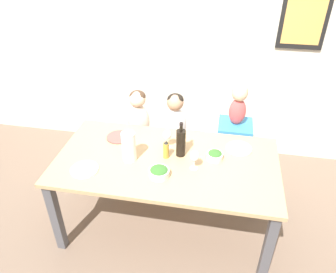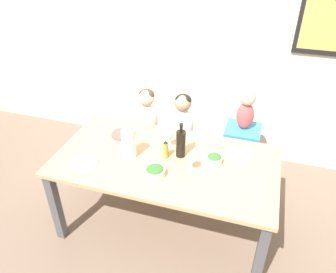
{
  "view_description": "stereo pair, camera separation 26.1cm",
  "coord_description": "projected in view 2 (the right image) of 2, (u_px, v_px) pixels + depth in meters",
  "views": [
    {
      "loc": [
        0.4,
        -2.07,
        2.37
      ],
      "look_at": [
        0.0,
        0.07,
        0.93
      ],
      "focal_mm": 35.0,
      "sensor_mm": 36.0,
      "label": 1
    },
    {
      "loc": [
        0.65,
        -2.01,
        2.37
      ],
      "look_at": [
        0.0,
        0.07,
        0.93
      ],
      "focal_mm": 35.0,
      "sensor_mm": 36.0,
      "label": 2
    }
  ],
  "objects": [
    {
      "name": "paper_towel_roll",
      "position": [
        129.0,
        144.0,
        2.62
      ],
      "size": [
        0.11,
        0.11,
        0.25
      ],
      "color": "white",
      "rests_on": "dining_table"
    },
    {
      "name": "wine_glass_near",
      "position": [
        192.0,
        158.0,
        2.48
      ],
      "size": [
        0.07,
        0.07,
        0.17
      ],
      "color": "white",
      "rests_on": "dining_table"
    },
    {
      "name": "chair_far_center",
      "position": [
        182.0,
        148.0,
        3.42
      ],
      "size": [
        0.38,
        0.37,
        0.47
      ],
      "color": "silver",
      "rests_on": "ground_plane"
    },
    {
      "name": "ground_plane",
      "position": [
        166.0,
        223.0,
        3.07
      ],
      "size": [
        14.0,
        14.0,
        0.0
      ],
      "primitive_type": "plane",
      "color": "#705B4C"
    },
    {
      "name": "person_child_left",
      "position": [
        147.0,
        112.0,
        3.31
      ],
      "size": [
        0.23,
        0.17,
        0.53
      ],
      "color": "beige",
      "rests_on": "chair_far_left"
    },
    {
      "name": "person_child_center",
      "position": [
        183.0,
        118.0,
        3.22
      ],
      "size": [
        0.23,
        0.17,
        0.53
      ],
      "color": "silver",
      "rests_on": "chair_far_center"
    },
    {
      "name": "salad_bowl_small",
      "position": [
        214.0,
        159.0,
        2.61
      ],
      "size": [
        0.13,
        0.13,
        0.08
      ],
      "color": "silver",
      "rests_on": "dining_table"
    },
    {
      "name": "salad_bowl_large",
      "position": [
        155.0,
        171.0,
        2.48
      ],
      "size": [
        0.16,
        0.16,
        0.08
      ],
      "color": "silver",
      "rests_on": "dining_table"
    },
    {
      "name": "dinner_plate_back_left",
      "position": [
        123.0,
        134.0,
        2.96
      ],
      "size": [
        0.22,
        0.22,
        0.01
      ],
      "color": "#D14C47",
      "rests_on": "dining_table"
    },
    {
      "name": "condiment_bottle_hot_sauce",
      "position": [
        166.0,
        149.0,
        2.64
      ],
      "size": [
        0.05,
        0.05,
        0.16
      ],
      "color": "#BC8E33",
      "rests_on": "dining_table"
    },
    {
      "name": "wall_back",
      "position": [
        205.0,
        38.0,
        3.4
      ],
      "size": [
        10.0,
        0.09,
        2.7
      ],
      "color": "beige",
      "rests_on": "ground_plane"
    },
    {
      "name": "dining_table",
      "position": [
        165.0,
        168.0,
        2.71
      ],
      "size": [
        1.8,
        0.95,
        0.75
      ],
      "color": "tan",
      "rests_on": "ground_plane"
    },
    {
      "name": "person_baby_right",
      "position": [
        247.0,
        106.0,
        2.95
      ],
      "size": [
        0.16,
        0.15,
        0.4
      ],
      "color": "#C64C4C",
      "rests_on": "chair_right_highchair"
    },
    {
      "name": "dinner_plate_back_right",
      "position": [
        241.0,
        154.0,
        2.71
      ],
      "size": [
        0.22,
        0.22,
        0.01
      ],
      "color": "silver",
      "rests_on": "dining_table"
    },
    {
      "name": "dinner_plate_front_left",
      "position": [
        84.0,
        163.0,
        2.61
      ],
      "size": [
        0.22,
        0.22,
        0.01
      ],
      "color": "silver",
      "rests_on": "dining_table"
    },
    {
      "name": "wine_glass_far",
      "position": [
        169.0,
        135.0,
        2.74
      ],
      "size": [
        0.07,
        0.07,
        0.17
      ],
      "color": "white",
      "rests_on": "dining_table"
    },
    {
      "name": "chair_right_highchair",
      "position": [
        241.0,
        144.0,
        3.18
      ],
      "size": [
        0.33,
        0.32,
        0.74
      ],
      "color": "silver",
      "rests_on": "ground_plane"
    },
    {
      "name": "wine_bottle",
      "position": [
        181.0,
        143.0,
        2.63
      ],
      "size": [
        0.08,
        0.08,
        0.31
      ],
      "color": "black",
      "rests_on": "dining_table"
    },
    {
      "name": "chair_far_left",
      "position": [
        148.0,
        141.0,
        3.51
      ],
      "size": [
        0.38,
        0.37,
        0.47
      ],
      "color": "silver",
      "rests_on": "ground_plane"
    }
  ]
}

